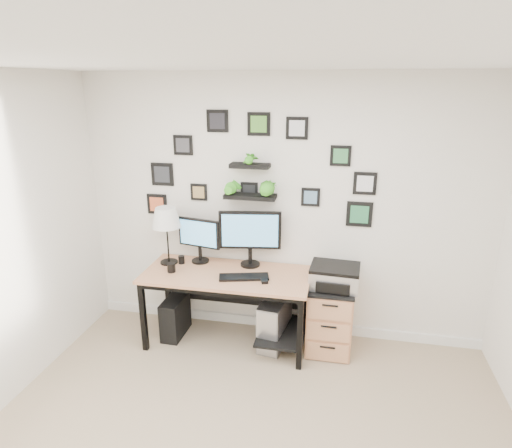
% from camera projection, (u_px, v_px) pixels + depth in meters
% --- Properties ---
extents(room, '(4.00, 4.00, 4.00)m').
position_uv_depth(room, '(280.00, 323.00, 4.56)').
color(room, tan).
rests_on(room, ground).
extents(desk, '(1.60, 0.70, 0.75)m').
position_uv_depth(desk, '(231.00, 284.00, 4.17)').
color(desk, tan).
rests_on(desk, ground).
extents(monitor_left, '(0.45, 0.21, 0.46)m').
position_uv_depth(monitor_left, '(199.00, 237.00, 4.28)').
color(monitor_left, black).
rests_on(monitor_left, desk).
extents(monitor_right, '(0.61, 0.22, 0.56)m').
position_uv_depth(monitor_right, '(250.00, 234.00, 4.17)').
color(monitor_right, black).
rests_on(monitor_right, desk).
extents(keyboard, '(0.48, 0.26, 0.02)m').
position_uv_depth(keyboard, '(244.00, 277.00, 4.00)').
color(keyboard, black).
rests_on(keyboard, desk).
extents(mouse, '(0.09, 0.11, 0.03)m').
position_uv_depth(mouse, '(264.00, 281.00, 3.92)').
color(mouse, black).
rests_on(mouse, desk).
extents(table_lamp, '(0.29, 0.29, 0.58)m').
position_uv_depth(table_lamp, '(166.00, 219.00, 4.20)').
color(table_lamp, black).
rests_on(table_lamp, desk).
extents(mug, '(0.08, 0.08, 0.09)m').
position_uv_depth(mug, '(171.00, 268.00, 4.12)').
color(mug, black).
rests_on(mug, desk).
extents(pen_cup, '(0.06, 0.06, 0.08)m').
position_uv_depth(pen_cup, '(181.00, 260.00, 4.32)').
color(pen_cup, black).
rests_on(pen_cup, desk).
extents(pc_tower_black, '(0.19, 0.41, 0.41)m').
position_uv_depth(pc_tower_black, '(175.00, 317.00, 4.39)').
color(pc_tower_black, black).
rests_on(pc_tower_black, ground).
extents(pc_tower_grey, '(0.29, 0.52, 0.49)m').
position_uv_depth(pc_tower_grey, '(274.00, 322.00, 4.22)').
color(pc_tower_grey, gray).
rests_on(pc_tower_grey, ground).
extents(file_cabinet, '(0.43, 0.53, 0.67)m').
position_uv_depth(file_cabinet, '(330.00, 317.00, 4.13)').
color(file_cabinet, tan).
rests_on(file_cabinet, ground).
extents(printer, '(0.47, 0.39, 0.20)m').
position_uv_depth(printer, '(335.00, 276.00, 3.98)').
color(printer, silver).
rests_on(printer, file_cabinet).
extents(wall_decor, '(2.28, 0.18, 1.06)m').
position_uv_depth(wall_decor, '(253.00, 175.00, 4.07)').
color(wall_decor, black).
rests_on(wall_decor, ground).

